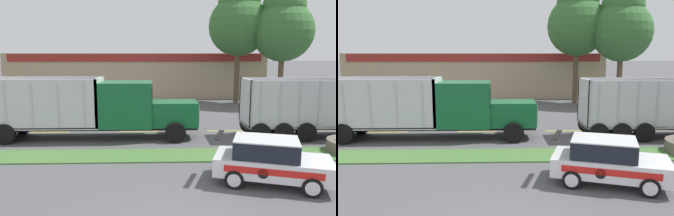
% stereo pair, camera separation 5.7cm
% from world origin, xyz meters
% --- Properties ---
extents(grass_verge, '(120.00, 2.03, 0.06)m').
position_xyz_m(grass_verge, '(0.00, 7.33, 0.03)').
color(grass_verge, '#477538').
rests_on(grass_verge, ground_plane).
extents(centre_line_3, '(2.40, 0.14, 0.01)m').
position_xyz_m(centre_line_3, '(-7.05, 12.34, 0.00)').
color(centre_line_3, yellow).
rests_on(centre_line_3, ground_plane).
extents(centre_line_4, '(2.40, 0.14, 0.01)m').
position_xyz_m(centre_line_4, '(-1.65, 12.34, 0.00)').
color(centre_line_4, yellow).
rests_on(centre_line_4, ground_plane).
extents(centre_line_5, '(2.40, 0.14, 0.01)m').
position_xyz_m(centre_line_5, '(3.75, 12.34, 0.00)').
color(centre_line_5, yellow).
rests_on(centre_line_5, ground_plane).
extents(centre_line_6, '(2.40, 0.14, 0.01)m').
position_xyz_m(centre_line_6, '(9.15, 12.34, 0.00)').
color(centre_line_6, yellow).
rests_on(centre_line_6, ground_plane).
extents(dump_truck_lead, '(12.12, 2.66, 3.39)m').
position_xyz_m(dump_truck_lead, '(-3.31, 10.83, 1.64)').
color(dump_truck_lead, black).
rests_on(dump_truck_lead, ground_plane).
extents(rally_car, '(4.44, 3.08, 1.68)m').
position_xyz_m(rally_car, '(3.54, 3.96, 0.85)').
color(rally_car, white).
rests_on(rally_car, ground_plane).
extents(store_building_backdrop, '(27.80, 12.10, 4.83)m').
position_xyz_m(store_building_backdrop, '(-2.68, 33.29, 2.42)').
color(store_building_backdrop, tan).
rests_on(store_building_backdrop, ground_plane).
extents(tree_behind_centre, '(5.65, 5.65, 11.62)m').
position_xyz_m(tree_behind_centre, '(7.26, 24.37, 7.92)').
color(tree_behind_centre, brown).
rests_on(tree_behind_centre, ground_plane).
extents(tree_behind_far_right, '(5.41, 5.41, 10.81)m').
position_xyz_m(tree_behind_far_right, '(10.88, 22.55, 7.27)').
color(tree_behind_far_right, brown).
rests_on(tree_behind_far_right, ground_plane).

